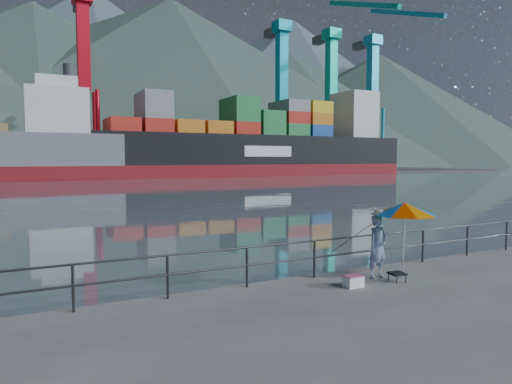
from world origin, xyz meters
TOP-DOWN VIEW (x-y plane):
  - ground at (0.00, -3.50)m, footprint 24.00×11.00m
  - harbor_water at (0.00, 130.00)m, footprint 500.00×280.00m
  - far_dock at (10.00, 93.00)m, footprint 200.00×40.00m
  - guardrail at (0.00, 1.70)m, footprint 22.00×0.06m
  - mountains at (38.82, 207.75)m, footprint 600.00×332.80m
  - port_cranes at (31.00, 84.00)m, footprint 116.00×28.00m
  - container_stacks at (35.44, 93.97)m, footprint 58.00×8.40m
  - fisherman at (2.49, 0.91)m, footprint 0.66×0.48m
  - beach_umbrella at (3.05, 0.56)m, footprint 2.17×2.17m
  - folding_stool at (2.65, 0.37)m, footprint 0.43×0.43m
  - cooler_bag at (1.37, 0.53)m, footprint 0.46×0.31m
  - fishing_rod at (2.56, 2.07)m, footprint 0.34×1.58m
  - container_ship at (37.17, 72.85)m, footprint 64.80×10.80m

SIDE VIEW (x-z plane):
  - ground at x=0.00m, z-range -0.50..0.00m
  - harbor_water at x=0.00m, z-range 0.00..0.00m
  - far_dock at x=10.00m, z-range -0.20..0.20m
  - fishing_rod at x=2.56m, z-range -0.57..0.57m
  - folding_stool at x=2.65m, z-range 0.01..0.26m
  - cooler_bag at x=1.37m, z-range 0.00..0.26m
  - guardrail at x=0.00m, z-range 0.01..1.03m
  - fisherman at x=2.49m, z-range 0.00..1.69m
  - beach_umbrella at x=3.05m, z-range 0.84..2.88m
  - container_stacks at x=35.44m, z-range -1.26..6.54m
  - container_ship at x=37.17m, z-range -3.25..14.85m
  - port_cranes at x=31.00m, z-range -3.20..35.20m
  - mountains at x=38.82m, z-range -4.45..75.55m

